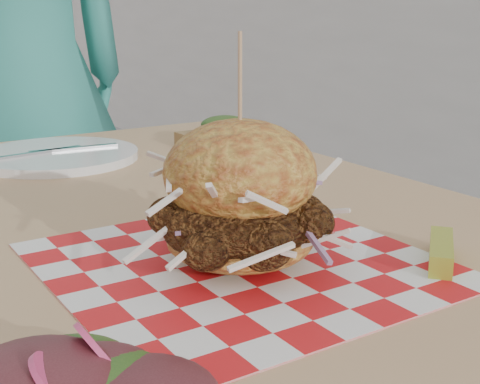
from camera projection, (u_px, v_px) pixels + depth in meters
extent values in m
imported|color=teal|center=(27.00, 78.00, 1.68)|extent=(0.65, 0.46, 1.65)
cube|color=tan|center=(163.00, 236.00, 0.81)|extent=(0.80, 1.20, 0.04)
cylinder|color=#333338|center=(195.00, 298.00, 1.53)|extent=(0.05, 0.05, 0.71)
cylinder|color=#333338|center=(98.00, 333.00, 1.66)|extent=(0.03, 0.03, 0.43)
cylinder|color=#333338|center=(50.00, 285.00, 1.95)|extent=(0.03, 0.03, 0.43)
cube|color=red|center=(240.00, 263.00, 0.67)|extent=(0.36, 0.36, 0.00)
ellipsoid|color=gold|center=(240.00, 238.00, 0.66)|extent=(0.15, 0.15, 0.05)
ellipsoid|color=brown|center=(240.00, 219.00, 0.65)|extent=(0.16, 0.15, 0.08)
ellipsoid|color=gold|center=(240.00, 173.00, 0.64)|extent=(0.15, 0.15, 0.10)
cylinder|color=tan|center=(240.00, 93.00, 0.62)|extent=(0.00, 0.00, 0.11)
cube|color=#AAAC32|center=(441.00, 252.00, 0.66)|extent=(0.09, 0.08, 0.02)
ellipsoid|color=#1E4413|center=(102.00, 375.00, 0.44)|extent=(0.08, 0.08, 0.03)
ellipsoid|color=#1E4413|center=(64.00, 382.00, 0.43)|extent=(0.08, 0.08, 0.03)
cylinder|color=#D13A6E|center=(98.00, 349.00, 0.43)|extent=(0.05, 0.05, 0.04)
cylinder|color=white|center=(57.00, 156.00, 1.12)|extent=(0.27, 0.27, 0.01)
cube|color=silver|center=(39.00, 152.00, 1.10)|extent=(0.15, 0.03, 0.00)
cube|color=silver|center=(74.00, 148.00, 1.14)|extent=(0.15, 0.03, 0.00)
cube|color=olive|center=(225.00, 139.00, 1.23)|extent=(0.15, 0.12, 0.02)
ellipsoid|color=#1E4413|center=(225.00, 124.00, 1.23)|extent=(0.09, 0.09, 0.03)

